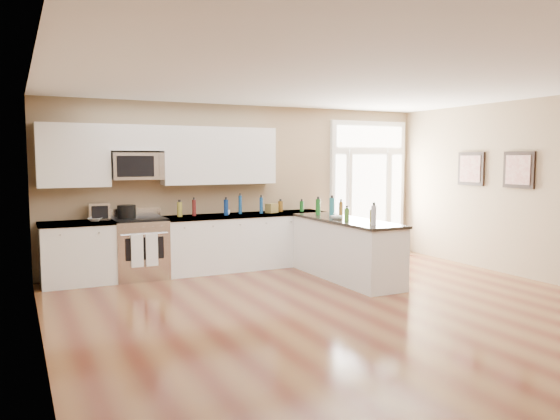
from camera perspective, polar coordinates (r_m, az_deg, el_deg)
name	(u,v)px	position (r m, az deg, el deg)	size (l,w,h in m)	color
ground	(385,325)	(6.40, 10.89, -11.76)	(8.00, 8.00, 0.00)	#542517
room_shell	(388,174)	(6.12, 11.17, 3.71)	(8.00, 8.00, 8.00)	#957E5E
back_cabinet_left	(78,255)	(8.72, -20.32, -4.44)	(1.10, 0.66, 0.94)	white
back_cabinet_right	(246,243)	(9.38, -3.56, -3.45)	(2.85, 0.66, 0.94)	white
peninsula_cabinet	(346,251)	(8.61, 6.87, -4.29)	(0.69, 2.32, 0.94)	white
upper_cabinet_left	(73,155)	(8.74, -20.81, 5.36)	(1.04, 0.33, 0.95)	white
upper_cabinet_right	(219,156)	(9.25, -6.35, 5.66)	(1.94, 0.33, 0.95)	white
upper_cabinet_short	(136,138)	(8.89, -14.84, 7.30)	(0.82, 0.33, 0.40)	white
microwave	(137,166)	(8.84, -14.73, 4.46)	(0.78, 0.41, 0.42)	silver
entry_door	(368,188)	(10.83, 9.19, 2.29)	(1.70, 0.10, 2.60)	white
wall_art_near	(471,169)	(10.08, 19.32, 4.08)	(0.05, 0.58, 0.58)	black
wall_art_far	(519,170)	(9.40, 23.68, 3.86)	(0.05, 0.58, 0.58)	black
kitchen_range	(140,248)	(8.85, -14.40, -3.87)	(0.80, 0.71, 1.08)	silver
stockpot	(127,211)	(8.84, -15.73, -0.12)	(0.28, 0.28, 0.22)	black
toaster_oven	(99,212)	(8.77, -18.42, -0.16)	(0.31, 0.24, 0.26)	silver
cardboard_box	(272,208)	(9.46, -0.87, 0.19)	(0.20, 0.14, 0.16)	brown
bowl_left	(95,220)	(8.64, -18.78, -0.95)	(0.21, 0.21, 0.05)	white
bowl_peninsula	(337,218)	(8.46, 5.95, -0.79)	(0.19, 0.19, 0.06)	white
cup_counter	(227,212)	(9.12, -5.59, -0.26)	(0.11, 0.11, 0.09)	white
counter_bottles	(290,209)	(8.84, 1.08, 0.12)	(2.42, 2.46, 0.31)	#19591E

